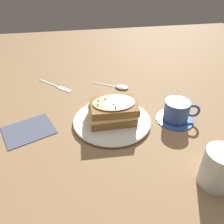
{
  "coord_description": "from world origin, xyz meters",
  "views": [
    {
      "loc": [
        -0.08,
        -0.53,
        0.44
      ],
      "look_at": [
        0.02,
        0.03,
        0.04
      ],
      "focal_mm": 35.0,
      "sensor_mm": 36.0,
      "label": 1
    }
  ],
  "objects_px": {
    "sandwich": "(113,111)",
    "spoon": "(120,87)",
    "dinner_plate": "(112,120)",
    "teacup_with_saucer": "(176,111)",
    "water_glass": "(218,168)",
    "fork": "(59,87)",
    "napkin": "(29,130)"
  },
  "relations": [
    {
      "from": "sandwich",
      "to": "spoon",
      "type": "xyz_separation_m",
      "value": [
        0.07,
        0.23,
        -0.04
      ]
    },
    {
      "from": "dinner_plate",
      "to": "teacup_with_saucer",
      "type": "distance_m",
      "value": 0.21
    },
    {
      "from": "sandwich",
      "to": "dinner_plate",
      "type": "bearing_deg",
      "value": 163.99
    },
    {
      "from": "water_glass",
      "to": "fork",
      "type": "bearing_deg",
      "value": 123.46
    },
    {
      "from": "dinner_plate",
      "to": "fork",
      "type": "relative_size",
      "value": 1.73
    },
    {
      "from": "dinner_plate",
      "to": "teacup_with_saucer",
      "type": "bearing_deg",
      "value": -6.22
    },
    {
      "from": "fork",
      "to": "sandwich",
      "type": "bearing_deg",
      "value": 77.89
    },
    {
      "from": "teacup_with_saucer",
      "to": "spoon",
      "type": "xyz_separation_m",
      "value": [
        -0.13,
        0.25,
        -0.03
      ]
    },
    {
      "from": "spoon",
      "to": "napkin",
      "type": "bearing_deg",
      "value": -24.75
    },
    {
      "from": "fork",
      "to": "napkin",
      "type": "distance_m",
      "value": 0.29
    },
    {
      "from": "dinner_plate",
      "to": "napkin",
      "type": "distance_m",
      "value": 0.26
    },
    {
      "from": "dinner_plate",
      "to": "napkin",
      "type": "bearing_deg",
      "value": 178.31
    },
    {
      "from": "sandwich",
      "to": "teacup_with_saucer",
      "type": "bearing_deg",
      "value": -6.1
    },
    {
      "from": "spoon",
      "to": "sandwich",
      "type": "bearing_deg",
      "value": 14.56
    },
    {
      "from": "spoon",
      "to": "water_glass",
      "type": "bearing_deg",
      "value": 45.66
    },
    {
      "from": "teacup_with_saucer",
      "to": "fork",
      "type": "bearing_deg",
      "value": 162.75
    },
    {
      "from": "teacup_with_saucer",
      "to": "spoon",
      "type": "relative_size",
      "value": 0.88
    },
    {
      "from": "fork",
      "to": "spoon",
      "type": "bearing_deg",
      "value": 123.51
    },
    {
      "from": "dinner_plate",
      "to": "fork",
      "type": "xyz_separation_m",
      "value": [
        -0.17,
        0.28,
        -0.01
      ]
    },
    {
      "from": "teacup_with_saucer",
      "to": "fork",
      "type": "distance_m",
      "value": 0.49
    },
    {
      "from": "spoon",
      "to": "napkin",
      "type": "xyz_separation_m",
      "value": [
        -0.34,
        -0.22,
        -0.0
      ]
    },
    {
      "from": "sandwich",
      "to": "fork",
      "type": "xyz_separation_m",
      "value": [
        -0.18,
        0.28,
        -0.04
      ]
    },
    {
      "from": "water_glass",
      "to": "napkin",
      "type": "distance_m",
      "value": 0.54
    },
    {
      "from": "sandwich",
      "to": "napkin",
      "type": "relative_size",
      "value": 1.05
    },
    {
      "from": "teacup_with_saucer",
      "to": "sandwich",
      "type": "bearing_deg",
      "value": -165.08
    },
    {
      "from": "teacup_with_saucer",
      "to": "water_glass",
      "type": "relative_size",
      "value": 1.34
    },
    {
      "from": "fork",
      "to": "napkin",
      "type": "xyz_separation_m",
      "value": [
        -0.09,
        -0.27,
        0.0
      ]
    },
    {
      "from": "sandwich",
      "to": "napkin",
      "type": "distance_m",
      "value": 0.27
    },
    {
      "from": "teacup_with_saucer",
      "to": "napkin",
      "type": "xyz_separation_m",
      "value": [
        -0.47,
        0.03,
        -0.03
      ]
    },
    {
      "from": "water_glass",
      "to": "fork",
      "type": "height_order",
      "value": "water_glass"
    },
    {
      "from": "teacup_with_saucer",
      "to": "fork",
      "type": "height_order",
      "value": "teacup_with_saucer"
    },
    {
      "from": "dinner_plate",
      "to": "water_glass",
      "type": "height_order",
      "value": "water_glass"
    }
  ]
}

